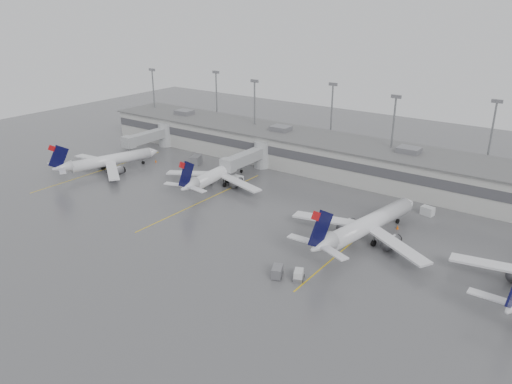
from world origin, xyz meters
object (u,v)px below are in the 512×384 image
Objects in this scene: jet_far_left at (107,160)px; jet_mid_left at (218,173)px; baggage_tug at (299,276)px; jet_mid_right at (366,225)px.

jet_mid_left reaches higher than jet_far_left.
jet_far_left reaches higher than baggage_tug.
jet_far_left is at bearing 142.74° from baggage_tug.
jet_mid_left reaches higher than baggage_tug.
jet_mid_left is at bearing 122.48° from baggage_tug.
baggage_tug is (-2.90, -18.47, -2.60)m from jet_mid_right.
jet_mid_right is at bearing -15.19° from jet_mid_left.
jet_mid_right is (40.37, -7.29, 0.29)m from jet_mid_left.
jet_mid_left is at bearing -179.56° from jet_mid_right.
jet_mid_left is 45.53m from baggage_tug.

